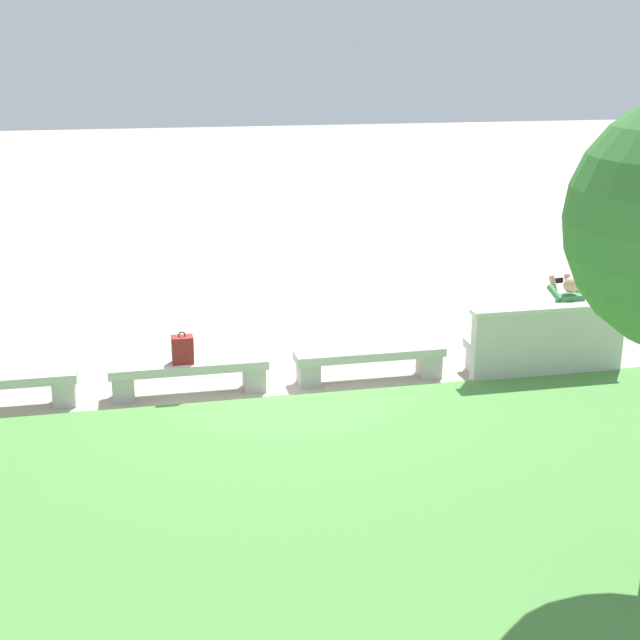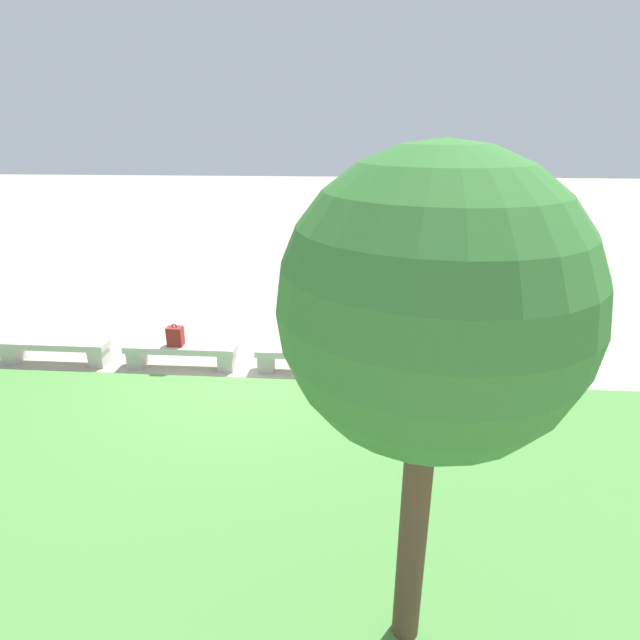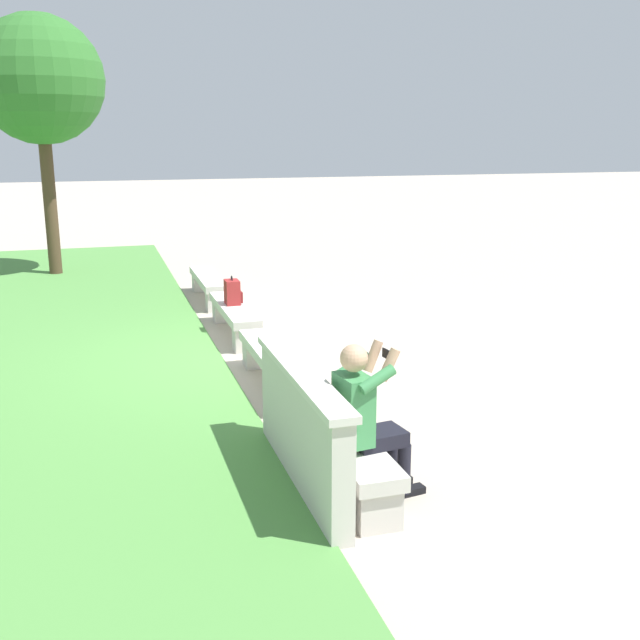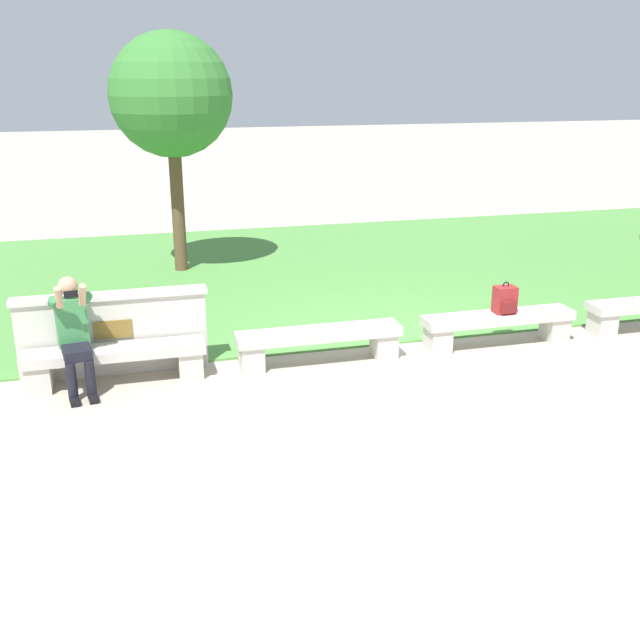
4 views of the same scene
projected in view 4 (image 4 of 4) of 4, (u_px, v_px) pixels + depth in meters
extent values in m
plane|color=#B2A593|center=(411.00, 354.00, 9.72)|extent=(80.00, 80.00, 0.00)
cube|color=#518E42|center=(322.00, 270.00, 13.73)|extent=(21.47, 8.00, 0.03)
cube|color=beige|center=(115.00, 352.00, 8.69)|extent=(2.08, 0.40, 0.12)
cube|color=beige|center=(39.00, 377.00, 8.55)|extent=(0.28, 0.34, 0.33)
cube|color=beige|center=(190.00, 363.00, 8.98)|extent=(0.28, 0.34, 0.33)
cube|color=beige|center=(319.00, 334.00, 9.30)|extent=(2.08, 0.40, 0.12)
cube|color=beige|center=(251.00, 357.00, 9.16)|extent=(0.28, 0.34, 0.33)
cube|color=beige|center=(384.00, 344.00, 9.58)|extent=(0.28, 0.34, 0.33)
cube|color=beige|center=(499.00, 318.00, 9.90)|extent=(2.08, 0.40, 0.12)
cube|color=beige|center=(438.00, 339.00, 9.76)|extent=(0.28, 0.34, 0.33)
cube|color=beige|center=(555.00, 328.00, 10.18)|extent=(0.28, 0.34, 0.33)
cube|color=beige|center=(602.00, 324.00, 10.37)|extent=(0.28, 0.34, 0.33)
cube|color=beige|center=(114.00, 336.00, 8.98)|extent=(2.20, 0.18, 0.95)
cube|color=beige|center=(110.00, 295.00, 8.82)|extent=(2.26, 0.24, 0.06)
cube|color=brown|center=(113.00, 329.00, 8.85)|extent=(0.44, 0.02, 0.22)
cube|color=black|center=(75.00, 401.00, 8.27)|extent=(0.14, 0.25, 0.06)
cylinder|color=black|center=(72.00, 381.00, 8.27)|extent=(0.11, 0.11, 0.42)
cube|color=black|center=(93.00, 398.00, 8.35)|extent=(0.14, 0.25, 0.06)
cylinder|color=black|center=(91.00, 378.00, 8.34)|extent=(0.11, 0.11, 0.42)
cube|color=black|center=(77.00, 351.00, 8.38)|extent=(0.36, 0.46, 0.12)
cube|color=#3D894C|center=(72.00, 322.00, 8.49)|extent=(0.37, 0.27, 0.56)
sphere|color=tan|center=(68.00, 286.00, 8.36)|extent=(0.22, 0.22, 0.22)
cylinder|color=#3D894C|center=(52.00, 302.00, 8.24)|extent=(0.14, 0.32, 0.21)
cylinder|color=tan|center=(59.00, 297.00, 8.12)|extent=(0.09, 0.18, 0.27)
cylinder|color=#3D894C|center=(88.00, 298.00, 8.39)|extent=(0.14, 0.32, 0.21)
cylinder|color=tan|center=(82.00, 295.00, 8.22)|extent=(0.13, 0.20, 0.27)
cube|color=black|center=(71.00, 294.00, 8.10)|extent=(0.15, 0.03, 0.08)
cube|color=maroon|center=(505.00, 300.00, 9.85)|extent=(0.28, 0.20, 0.36)
cube|color=maroon|center=(508.00, 307.00, 9.77)|extent=(0.20, 0.06, 0.16)
torus|color=black|center=(506.00, 285.00, 9.79)|extent=(0.10, 0.02, 0.10)
cylinder|color=brown|center=(178.00, 204.00, 13.32)|extent=(0.23, 0.23, 2.47)
sphere|color=#387A33|center=(171.00, 95.00, 12.73)|extent=(2.11, 2.11, 2.11)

